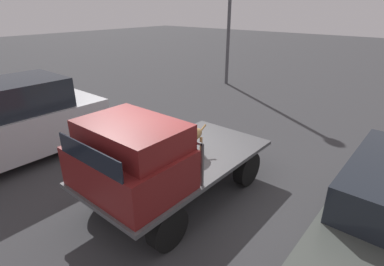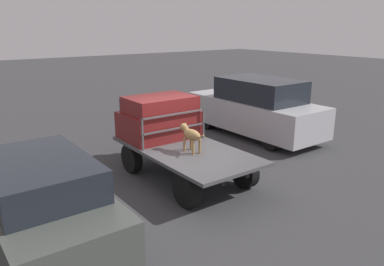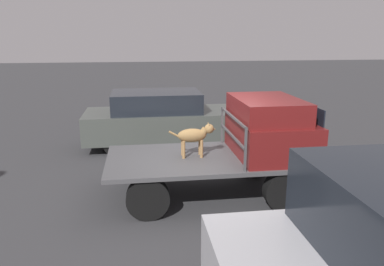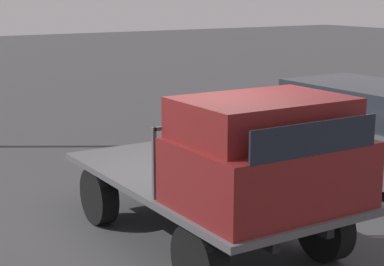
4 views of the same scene
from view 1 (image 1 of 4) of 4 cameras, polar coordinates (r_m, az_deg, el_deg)
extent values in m
plane|color=#38383A|center=(6.51, -2.24, -11.42)|extent=(80.00, 80.00, 0.00)
cylinder|color=black|center=(5.10, -4.68, -17.50)|extent=(0.76, 0.24, 0.76)
cylinder|color=black|center=(6.20, -16.26, -10.21)|extent=(0.76, 0.24, 0.76)
cylinder|color=black|center=(6.76, 10.37, -6.62)|extent=(0.76, 0.24, 0.76)
cylinder|color=black|center=(7.62, -0.78, -2.59)|extent=(0.76, 0.24, 0.76)
cube|color=black|center=(5.96, 0.22, -7.50)|extent=(3.70, 0.10, 0.18)
cube|color=black|center=(6.38, -4.72, -5.38)|extent=(3.70, 0.10, 0.18)
cube|color=#4C4C4F|center=(6.10, -2.36, -5.35)|extent=(4.03, 2.03, 0.08)
cube|color=maroon|center=(5.18, -11.79, -6.48)|extent=(1.43, 1.91, 0.71)
cube|color=maroon|center=(4.99, -11.36, -0.32)|extent=(1.22, 1.76, 0.43)
cube|color=black|center=(4.61, -19.13, -4.15)|extent=(0.02, 1.57, 0.32)
cube|color=#4C4C4F|center=(5.05, 1.95, -6.14)|extent=(0.04, 0.04, 0.80)
cube|color=#4C4C4F|center=(6.25, -11.65, -0.60)|extent=(0.04, 0.04, 0.80)
cube|color=#4C4C4F|center=(5.45, -5.75, 0.50)|extent=(0.04, 1.87, 0.04)
cube|color=#4C4C4F|center=(5.61, -5.60, -3.09)|extent=(0.04, 1.87, 0.04)
cylinder|color=#9E7547|center=(6.03, -0.35, -3.42)|extent=(0.06, 0.06, 0.35)
cylinder|color=#9E7547|center=(6.15, -1.77, -2.88)|extent=(0.06, 0.06, 0.35)
cylinder|color=#9E7547|center=(6.27, 1.73, -2.31)|extent=(0.06, 0.06, 0.35)
cylinder|color=#9E7547|center=(6.39, 0.33, -1.82)|extent=(0.06, 0.06, 0.35)
ellipsoid|color=olive|center=(6.10, 0.00, -0.40)|extent=(0.57, 0.27, 0.27)
sphere|color=#9E7547|center=(6.01, -0.96, -1.26)|extent=(0.12, 0.12, 0.12)
cylinder|color=olive|center=(5.90, -1.50, -0.47)|extent=(0.19, 0.15, 0.18)
sphere|color=olive|center=(5.81, -2.16, -0.34)|extent=(0.19, 0.19, 0.19)
cone|color=#9E7547|center=(5.77, -2.69, -0.71)|extent=(0.10, 0.10, 0.10)
cone|color=olive|center=(5.76, -1.72, 0.29)|extent=(0.06, 0.08, 0.10)
cone|color=olive|center=(5.82, -2.49, 0.54)|extent=(0.06, 0.08, 0.10)
cylinder|color=olive|center=(6.33, 1.96, 0.76)|extent=(0.24, 0.04, 0.16)
cylinder|color=black|center=(6.92, 29.13, -9.53)|extent=(0.60, 0.20, 0.60)
cylinder|color=black|center=(8.69, -20.74, -1.41)|extent=(0.60, 0.20, 0.60)
cylinder|color=black|center=(10.12, -25.59, 1.21)|extent=(0.60, 0.20, 0.60)
cube|color=#1E232B|center=(8.53, -32.68, 5.63)|extent=(2.84, 1.77, 0.74)
cylinder|color=#4C4C51|center=(15.19, 7.08, 20.97)|extent=(0.16, 0.16, 6.29)
camera|label=2|loc=(11.24, 50.18, 15.67)|focal=35.00mm
camera|label=3|loc=(11.84, -24.86, 18.58)|focal=35.00mm
camera|label=4|loc=(8.15, -67.24, 4.39)|focal=60.00mm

